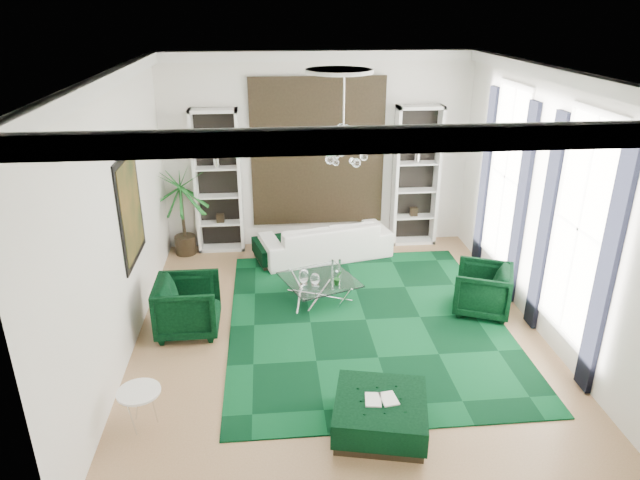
{
  "coord_description": "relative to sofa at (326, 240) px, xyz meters",
  "views": [
    {
      "loc": [
        -0.98,
        -7.39,
        4.6
      ],
      "look_at": [
        -0.24,
        0.5,
        1.29
      ],
      "focal_mm": 32.0,
      "sensor_mm": 36.0,
      "label": 1
    }
  ],
  "objects": [
    {
      "name": "floor",
      "position": [
        -0.08,
        -2.73,
        -0.37
      ],
      "size": [
        6.0,
        7.0,
        0.02
      ],
      "primitive_type": "cube",
      "color": "tan",
      "rests_on": "ground"
    },
    {
      "name": "ceiling",
      "position": [
        -0.08,
        -2.73,
        3.45
      ],
      "size": [
        6.0,
        7.0,
        0.02
      ],
      "primitive_type": "cube",
      "color": "white",
      "rests_on": "ground"
    },
    {
      "name": "wall_back",
      "position": [
        -0.08,
        0.78,
        1.54
      ],
      "size": [
        6.0,
        0.02,
        3.8
      ],
      "primitive_type": "cube",
      "color": "white",
      "rests_on": "ground"
    },
    {
      "name": "wall_front",
      "position": [
        -0.08,
        -6.24,
        1.54
      ],
      "size": [
        6.0,
        0.02,
        3.8
      ],
      "primitive_type": "cube",
      "color": "white",
      "rests_on": "ground"
    },
    {
      "name": "wall_left",
      "position": [
        -3.09,
        -2.73,
        1.54
      ],
      "size": [
        0.02,
        7.0,
        3.8
      ],
      "primitive_type": "cube",
      "color": "white",
      "rests_on": "ground"
    },
    {
      "name": "wall_right",
      "position": [
        2.93,
        -2.73,
        1.54
      ],
      "size": [
        0.02,
        7.0,
        3.8
      ],
      "primitive_type": "cube",
      "color": "white",
      "rests_on": "ground"
    },
    {
      "name": "crown_molding",
      "position": [
        -0.08,
        -2.73,
        3.34
      ],
      "size": [
        6.0,
        7.0,
        0.18
      ],
      "primitive_type": null,
      "color": "white",
      "rests_on": "ceiling"
    },
    {
      "name": "ceiling_medallion",
      "position": [
        -0.08,
        -2.43,
        3.41
      ],
      "size": [
        0.9,
        0.9,
        0.05
      ],
      "primitive_type": "cylinder",
      "color": "white",
      "rests_on": "ceiling"
    },
    {
      "name": "tapestry",
      "position": [
        -0.08,
        0.73,
        1.54
      ],
      "size": [
        2.5,
        0.06,
        2.8
      ],
      "primitive_type": "cube",
      "color": "black",
      "rests_on": "wall_back"
    },
    {
      "name": "shelving_left",
      "position": [
        -2.03,
        0.58,
        1.04
      ],
      "size": [
        0.9,
        0.38,
        2.8
      ],
      "primitive_type": null,
      "color": "white",
      "rests_on": "floor"
    },
    {
      "name": "shelving_right",
      "position": [
        1.87,
        0.58,
        1.04
      ],
      "size": [
        0.9,
        0.38,
        2.8
      ],
      "primitive_type": null,
      "color": "white",
      "rests_on": "floor"
    },
    {
      "name": "painting",
      "position": [
        -3.05,
        -2.13,
        1.49
      ],
      "size": [
        0.04,
        1.3,
        1.6
      ],
      "primitive_type": "cube",
      "color": "black",
      "rests_on": "wall_left"
    },
    {
      "name": "window_near",
      "position": [
        2.91,
        -3.63,
        1.54
      ],
      "size": [
        0.03,
        1.1,
        2.9
      ],
      "primitive_type": "cube",
      "color": "white",
      "rests_on": "wall_right"
    },
    {
      "name": "curtain_near_a",
      "position": [
        2.87,
        -4.41,
        1.29
      ],
      "size": [
        0.07,
        0.3,
        3.25
      ],
      "primitive_type": "cube",
      "color": "black",
      "rests_on": "floor"
    },
    {
      "name": "curtain_near_b",
      "position": [
        2.87,
        -2.85,
        1.29
      ],
      "size": [
        0.07,
        0.3,
        3.25
      ],
      "primitive_type": "cube",
      "color": "black",
      "rests_on": "floor"
    },
    {
      "name": "window_far",
      "position": [
        2.91,
        -1.23,
        1.54
      ],
      "size": [
        0.03,
        1.1,
        2.9
      ],
      "primitive_type": "cube",
      "color": "white",
      "rests_on": "wall_right"
    },
    {
      "name": "curtain_far_a",
      "position": [
        2.87,
        -2.01,
        1.29
      ],
      "size": [
        0.07,
        0.3,
        3.25
      ],
      "primitive_type": "cube",
      "color": "black",
      "rests_on": "floor"
    },
    {
      "name": "curtain_far_b",
      "position": [
        2.87,
        -0.45,
        1.29
      ],
      "size": [
        0.07,
        0.3,
        3.25
      ],
      "primitive_type": "cube",
      "color": "black",
      "rests_on": "floor"
    },
    {
      "name": "rug",
      "position": [
        0.38,
        -2.48,
        -0.35
      ],
      "size": [
        4.2,
        5.0,
        0.02
      ],
      "primitive_type": "cube",
      "color": "black",
      "rests_on": "floor"
    },
    {
      "name": "sofa",
      "position": [
        0.0,
        0.0,
        0.0
      ],
      "size": [
        2.62,
        1.51,
        0.72
      ],
      "primitive_type": "imported",
      "rotation": [
        0.0,
        0.0,
        3.38
      ],
      "color": "white",
      "rests_on": "floor"
    },
    {
      "name": "armchair_left",
      "position": [
        -2.32,
        -2.51,
        0.06
      ],
      "size": [
        0.94,
        0.91,
        0.85
      ],
      "primitive_type": "imported",
      "rotation": [
        0.0,
        0.0,
        1.58
      ],
      "color": "black",
      "rests_on": "floor"
    },
    {
      "name": "armchair_right",
      "position": [
        2.26,
        -2.36,
        0.03
      ],
      "size": [
        1.12,
        1.11,
        0.78
      ],
      "primitive_type": "imported",
      "rotation": [
        0.0,
        0.0,
        -1.97
      ],
      "color": "black",
      "rests_on": "floor"
    },
    {
      "name": "coffee_table",
      "position": [
        -0.28,
        -1.72,
        -0.17
      ],
      "size": [
        1.42,
        1.42,
        0.38
      ],
      "primitive_type": null,
      "rotation": [
        0.0,
        0.0,
        0.37
      ],
      "color": "white",
      "rests_on": "floor"
    },
    {
      "name": "ottoman_side",
      "position": [
        -0.91,
        -0.08,
        -0.17
      ],
      "size": [
        1.05,
        1.05,
        0.38
      ],
      "primitive_type": "cube",
      "rotation": [
        0.0,
        0.0,
        0.25
      ],
      "color": "black",
      "rests_on": "floor"
    },
    {
      "name": "ottoman_front",
      "position": [
        0.12,
        -4.92,
        -0.15
      ],
      "size": [
        1.25,
        1.25,
        0.42
      ],
      "primitive_type": "cube",
      "rotation": [
        0.0,
        0.0,
        -0.22
      ],
      "color": "black",
      "rests_on": "floor"
    },
    {
      "name": "book",
      "position": [
        0.12,
        -4.92,
        0.07
      ],
      "size": [
        0.38,
        0.25,
        0.03
      ],
      "primitive_type": "cube",
      "color": "white",
      "rests_on": "ottoman_front"
    },
    {
      "name": "side_table",
      "position": [
        -2.63,
        -4.59,
        -0.12
      ],
      "size": [
        0.54,
        0.54,
        0.48
      ],
      "primitive_type": "cylinder",
      "rotation": [
        0.0,
        0.0,
        -0.09
      ],
      "color": "white",
      "rests_on": "floor"
    },
    {
      "name": "palm",
      "position": [
        -2.73,
        0.42,
        0.75
      ],
      "size": [
        1.59,
        1.59,
        2.23
      ],
      "primitive_type": null,
      "rotation": [
        0.0,
        0.0,
        -0.15
      ],
      "color": "#175F1F",
      "rests_on": "floor"
    },
    {
      "name": "chandelier",
      "position": [
        -0.05,
        -2.63,
        2.49
      ],
      "size": [
        0.85,
        0.85,
        0.68
      ],
      "primitive_type": null,
      "rotation": [
        0.0,
        0.0,
        0.13
      ],
      "color": "white",
      "rests_on": "ceiling"
    },
    {
      "name": "table_plant",
      "position": [
        -0.01,
        -1.94,
        0.14
      ],
      "size": [
        0.16,
        0.15,
        0.25
      ],
      "primitive_type": "imported",
      "rotation": [
        0.0,
        0.0,
        0.31
      ],
      "color": "#175F1F",
      "rests_on": "coffee_table"
    }
  ]
}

